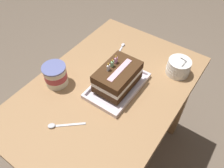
{
  "coord_description": "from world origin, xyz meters",
  "views": [
    {
      "loc": [
        -0.59,
        -0.44,
        1.62
      ],
      "look_at": [
        0.02,
        -0.02,
        0.79
      ],
      "focal_mm": 36.64,
      "sensor_mm": 36.0,
      "label": 1
    }
  ],
  "objects_px": {
    "bowl_stack": "(179,67)",
    "serving_spoon_by_bowls": "(122,47)",
    "birthday_cake": "(118,77)",
    "serving_spoon_near_tray": "(57,125)",
    "ice_cream_tub": "(55,75)",
    "foil_tray": "(117,86)"
  },
  "relations": [
    {
      "from": "bowl_stack",
      "to": "serving_spoon_by_bowls",
      "type": "relative_size",
      "value": 1.1
    },
    {
      "from": "ice_cream_tub",
      "to": "birthday_cake",
      "type": "bearing_deg",
      "value": -60.55
    },
    {
      "from": "foil_tray",
      "to": "bowl_stack",
      "type": "relative_size",
      "value": 2.36
    },
    {
      "from": "foil_tray",
      "to": "serving_spoon_by_bowls",
      "type": "bearing_deg",
      "value": 29.21
    },
    {
      "from": "foil_tray",
      "to": "serving_spoon_near_tray",
      "type": "distance_m",
      "value": 0.35
    },
    {
      "from": "bowl_stack",
      "to": "birthday_cake",
      "type": "bearing_deg",
      "value": 143.05
    },
    {
      "from": "serving_spoon_near_tray",
      "to": "serving_spoon_by_bowls",
      "type": "xyz_separation_m",
      "value": [
        0.61,
        0.06,
        -0.0
      ]
    },
    {
      "from": "ice_cream_tub",
      "to": "serving_spoon_near_tray",
      "type": "relative_size",
      "value": 0.86
    },
    {
      "from": "bowl_stack",
      "to": "serving_spoon_near_tray",
      "type": "height_order",
      "value": "bowl_stack"
    },
    {
      "from": "foil_tray",
      "to": "ice_cream_tub",
      "type": "height_order",
      "value": "ice_cream_tub"
    },
    {
      "from": "serving_spoon_near_tray",
      "to": "birthday_cake",
      "type": "bearing_deg",
      "value": -14.79
    },
    {
      "from": "birthday_cake",
      "to": "ice_cream_tub",
      "type": "xyz_separation_m",
      "value": [
        -0.15,
        0.27,
        -0.02
      ]
    },
    {
      "from": "foil_tray",
      "to": "ice_cream_tub",
      "type": "relative_size",
      "value": 2.73
    },
    {
      "from": "foil_tray",
      "to": "ice_cream_tub",
      "type": "distance_m",
      "value": 0.31
    },
    {
      "from": "serving_spoon_by_bowls",
      "to": "ice_cream_tub",
      "type": "bearing_deg",
      "value": 165.02
    },
    {
      "from": "bowl_stack",
      "to": "serving_spoon_near_tray",
      "type": "bearing_deg",
      "value": 154.37
    },
    {
      "from": "birthday_cake",
      "to": "serving_spoon_near_tray",
      "type": "height_order",
      "value": "birthday_cake"
    },
    {
      "from": "birthday_cake",
      "to": "ice_cream_tub",
      "type": "height_order",
      "value": "birthday_cake"
    },
    {
      "from": "bowl_stack",
      "to": "ice_cream_tub",
      "type": "relative_size",
      "value": 1.16
    },
    {
      "from": "birthday_cake",
      "to": "bowl_stack",
      "type": "distance_m",
      "value": 0.34
    },
    {
      "from": "birthday_cake",
      "to": "serving_spoon_near_tray",
      "type": "relative_size",
      "value": 1.65
    },
    {
      "from": "birthday_cake",
      "to": "serving_spoon_by_bowls",
      "type": "relative_size",
      "value": 1.81
    }
  ]
}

